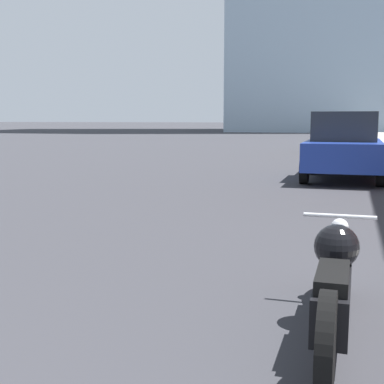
% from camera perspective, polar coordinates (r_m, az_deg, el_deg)
% --- Properties ---
extents(motorcycle, '(0.62, 2.43, 0.81)m').
position_cam_1_polar(motorcycle, '(4.21, 14.93, -9.38)').
color(motorcycle, black).
rests_on(motorcycle, ground_plane).
extents(parked_car_blue, '(2.03, 4.02, 1.79)m').
position_cam_1_polar(parked_car_blue, '(14.73, 15.90, 4.70)').
color(parked_car_blue, '#1E3899').
rests_on(parked_car_blue, ground_plane).
extents(parked_car_yellow, '(2.01, 4.56, 1.82)m').
position_cam_1_polar(parked_car_yellow, '(26.19, 16.02, 6.00)').
color(parked_car_yellow, gold).
rests_on(parked_car_yellow, ground_plane).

